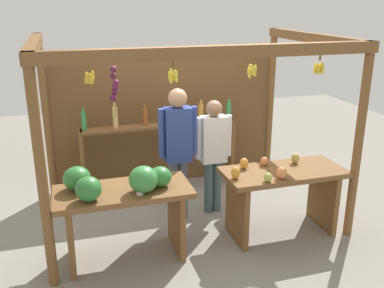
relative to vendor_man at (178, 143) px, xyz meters
The scene contains 7 objects.
ground_plane 1.04m from the vendor_man, 40.72° to the left, with size 12.00×12.00×0.00m, color gray.
market_stall 0.72m from the vendor_man, 76.91° to the left, with size 3.50×2.29×2.27m.
fruit_counter_left 1.11m from the vendor_man, 138.52° to the right, with size 1.42×0.66×1.09m.
fruit_counter_right 1.33m from the vendor_man, 32.99° to the right, with size 1.42×0.64×0.95m.
bottle_shelf_unit 0.97m from the vendor_man, 90.84° to the left, with size 2.24×0.22×1.35m.
vendor_man is the anchor object (origin of this frame).
vendor_woman 0.51m from the vendor_man, ahead, with size 0.48×0.20×1.50m.
Camera 1 is at (-1.42, -4.95, 2.68)m, focal length 40.48 mm.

